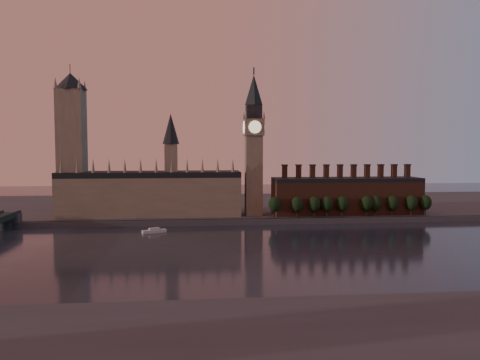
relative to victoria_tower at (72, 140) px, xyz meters
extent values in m
plane|color=black|center=(120.00, -115.00, -59.09)|extent=(900.00, 900.00, 0.00)
cube|color=#404045|center=(120.00, -25.00, -57.09)|extent=(900.00, 4.00, 4.00)
cube|color=#404045|center=(120.00, 65.00, -57.09)|extent=(900.00, 180.00, 4.00)
cube|color=gray|center=(55.00, 0.00, -41.09)|extent=(130.00, 30.00, 28.00)
cube|color=black|center=(55.00, 0.00, -25.09)|extent=(130.00, 30.00, 4.00)
cube|color=gray|center=(70.00, 0.00, -15.09)|extent=(9.00, 9.00, 24.00)
cone|color=black|center=(70.00, 0.00, 7.91)|extent=(12.00, 12.00, 22.00)
cone|color=gray|center=(-4.00, -14.00, -18.09)|extent=(2.60, 2.60, 10.00)
cone|color=gray|center=(6.73, -14.00, -18.09)|extent=(2.60, 2.60, 10.00)
cone|color=gray|center=(17.45, -14.00, -18.09)|extent=(2.60, 2.60, 10.00)
cone|color=gray|center=(28.18, -14.00, -18.09)|extent=(2.60, 2.60, 10.00)
cone|color=gray|center=(38.91, -14.00, -18.09)|extent=(2.60, 2.60, 10.00)
cone|color=gray|center=(49.64, -14.00, -18.09)|extent=(2.60, 2.60, 10.00)
cone|color=gray|center=(60.36, -14.00, -18.09)|extent=(2.60, 2.60, 10.00)
cone|color=gray|center=(71.09, -14.00, -18.09)|extent=(2.60, 2.60, 10.00)
cone|color=gray|center=(81.82, -14.00, -18.09)|extent=(2.60, 2.60, 10.00)
cone|color=gray|center=(92.55, -14.00, -18.09)|extent=(2.60, 2.60, 10.00)
cone|color=gray|center=(103.27, -14.00, -18.09)|extent=(2.60, 2.60, 10.00)
cone|color=gray|center=(114.00, -14.00, -18.09)|extent=(2.60, 2.60, 10.00)
cube|color=gray|center=(0.00, 0.00, -10.09)|extent=(18.00, 18.00, 90.00)
cone|color=black|center=(0.00, 0.00, 40.91)|extent=(24.00, 24.00, 12.00)
cylinder|color=#232326|center=(0.00, 0.00, 46.91)|extent=(0.50, 0.50, 12.00)
cone|color=gray|center=(-8.00, -8.00, 38.91)|extent=(3.00, 3.00, 8.00)
cone|color=gray|center=(8.00, -8.00, 38.91)|extent=(3.00, 3.00, 8.00)
cone|color=gray|center=(-8.00, 8.00, 38.91)|extent=(3.00, 3.00, 8.00)
cone|color=gray|center=(8.00, 8.00, 38.91)|extent=(3.00, 3.00, 8.00)
cube|color=gray|center=(130.00, -5.00, -26.09)|extent=(12.00, 12.00, 58.00)
cube|color=gray|center=(130.00, -5.00, 8.91)|extent=(14.00, 14.00, 12.00)
cube|color=#232326|center=(130.00, -5.00, 19.91)|extent=(11.00, 11.00, 10.00)
cone|color=black|center=(130.00, -5.00, 35.91)|extent=(13.00, 13.00, 22.00)
cylinder|color=#232326|center=(130.00, -5.00, 49.41)|extent=(1.00, 1.00, 5.00)
cylinder|color=#F4E5B4|center=(130.00, -12.20, 8.91)|extent=(9.00, 0.50, 9.00)
cylinder|color=#F4E5B4|center=(130.00, 2.20, 8.91)|extent=(9.00, 0.50, 9.00)
cylinder|color=#F4E5B4|center=(122.80, -5.00, 8.91)|extent=(0.50, 9.00, 9.00)
cylinder|color=#F4E5B4|center=(137.20, -5.00, 8.91)|extent=(0.50, 9.00, 9.00)
cone|color=gray|center=(123.50, -11.50, 17.91)|extent=(2.00, 2.00, 6.00)
cone|color=gray|center=(136.50, -11.50, 17.91)|extent=(2.00, 2.00, 6.00)
cone|color=gray|center=(123.50, 1.50, 17.91)|extent=(2.00, 2.00, 6.00)
cone|color=gray|center=(136.50, 1.50, 17.91)|extent=(2.00, 2.00, 6.00)
cube|color=brown|center=(200.00, -5.00, -43.09)|extent=(110.00, 25.00, 24.00)
cube|color=black|center=(200.00, -5.00, -29.59)|extent=(110.00, 25.00, 3.00)
cube|color=brown|center=(153.00, -5.00, -23.59)|extent=(3.50, 3.50, 9.00)
cube|color=#232326|center=(153.00, -5.00, -18.59)|extent=(4.20, 4.20, 1.00)
cube|color=brown|center=(163.44, -5.00, -23.59)|extent=(3.50, 3.50, 9.00)
cube|color=#232326|center=(163.44, -5.00, -18.59)|extent=(4.20, 4.20, 1.00)
cube|color=brown|center=(173.89, -5.00, -23.59)|extent=(3.50, 3.50, 9.00)
cube|color=#232326|center=(173.89, -5.00, -18.59)|extent=(4.20, 4.20, 1.00)
cube|color=brown|center=(184.33, -5.00, -23.59)|extent=(3.50, 3.50, 9.00)
cube|color=#232326|center=(184.33, -5.00, -18.59)|extent=(4.20, 4.20, 1.00)
cube|color=brown|center=(194.78, -5.00, -23.59)|extent=(3.50, 3.50, 9.00)
cube|color=#232326|center=(194.78, -5.00, -18.59)|extent=(4.20, 4.20, 1.00)
cube|color=brown|center=(205.22, -5.00, -23.59)|extent=(3.50, 3.50, 9.00)
cube|color=#232326|center=(205.22, -5.00, -18.59)|extent=(4.20, 4.20, 1.00)
cube|color=brown|center=(215.67, -5.00, -23.59)|extent=(3.50, 3.50, 9.00)
cube|color=#232326|center=(215.67, -5.00, -18.59)|extent=(4.20, 4.20, 1.00)
cube|color=brown|center=(226.11, -5.00, -23.59)|extent=(3.50, 3.50, 9.00)
cube|color=#232326|center=(226.11, -5.00, -18.59)|extent=(4.20, 4.20, 1.00)
cube|color=brown|center=(236.56, -5.00, -23.59)|extent=(3.50, 3.50, 9.00)
cube|color=#232326|center=(236.56, -5.00, -18.59)|extent=(4.20, 4.20, 1.00)
cube|color=brown|center=(247.00, -5.00, -23.59)|extent=(3.50, 3.50, 9.00)
cube|color=#232326|center=(247.00, -5.00, -18.59)|extent=(4.20, 4.20, 1.00)
cylinder|color=black|center=(142.83, -20.84, -52.09)|extent=(0.80, 0.80, 6.00)
ellipsoid|color=black|center=(142.83, -20.84, -45.59)|extent=(8.60, 8.60, 10.75)
cylinder|color=black|center=(158.87, -21.08, -52.09)|extent=(0.80, 0.80, 6.00)
ellipsoid|color=black|center=(158.87, -21.08, -45.59)|extent=(8.60, 8.60, 10.75)
cylinder|color=black|center=(171.43, -21.09, -52.09)|extent=(0.80, 0.80, 6.00)
ellipsoid|color=black|center=(171.43, -21.09, -45.59)|extent=(8.60, 8.60, 10.75)
cylinder|color=black|center=(180.64, -21.05, -52.09)|extent=(0.80, 0.80, 6.00)
ellipsoid|color=black|center=(180.64, -21.05, -45.59)|extent=(8.60, 8.60, 10.75)
cylinder|color=black|center=(191.82, -20.94, -52.09)|extent=(0.80, 0.80, 6.00)
ellipsoid|color=black|center=(191.82, -20.94, -45.59)|extent=(8.60, 8.60, 10.75)
cylinder|color=black|center=(209.92, -20.38, -52.09)|extent=(0.80, 0.80, 6.00)
ellipsoid|color=black|center=(209.92, -20.38, -45.59)|extent=(8.60, 8.60, 10.75)
cylinder|color=black|center=(216.82, -19.65, -52.09)|extent=(0.80, 0.80, 6.00)
ellipsoid|color=black|center=(216.82, -19.65, -45.59)|extent=(8.60, 8.60, 10.75)
cylinder|color=black|center=(229.53, -19.52, -52.09)|extent=(0.80, 0.80, 6.00)
ellipsoid|color=black|center=(229.53, -19.52, -45.59)|extent=(8.60, 8.60, 10.75)
cylinder|color=black|center=(243.42, -20.33, -52.09)|extent=(0.80, 0.80, 6.00)
ellipsoid|color=black|center=(243.42, -20.33, -45.59)|extent=(8.60, 8.60, 10.75)
cylinder|color=black|center=(254.24, -20.15, -52.09)|extent=(0.80, 0.80, 6.00)
ellipsoid|color=black|center=(254.24, -20.15, -45.59)|extent=(8.60, 8.60, 10.75)
cube|color=#404045|center=(-35.00, -25.00, -52.09)|extent=(14.00, 8.00, 6.00)
cylinder|color=#232326|center=(-35.00, -30.00, -55.21)|extent=(8.00, 8.00, 7.75)
cube|color=#BDBDBD|center=(61.57, -49.48, -58.23)|extent=(15.61, 9.27, 1.72)
cube|color=#BDBDBD|center=(61.57, -49.48, -56.72)|extent=(7.17, 5.27, 1.29)
camera|label=1|loc=(87.34, -343.59, -6.44)|focal=35.00mm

